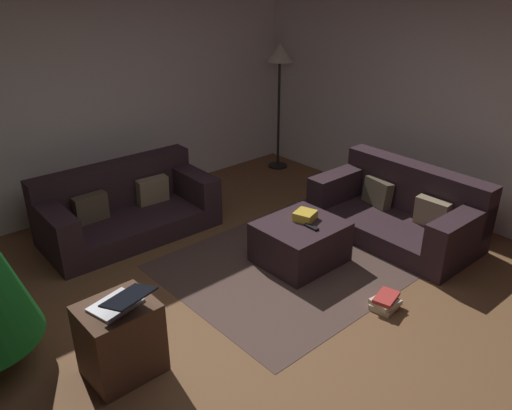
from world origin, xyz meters
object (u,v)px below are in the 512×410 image
(gift_box, at_px, (305,216))
(book_stack, at_px, (385,302))
(ottoman, at_px, (300,242))
(tv_remote, at_px, (311,227))
(laptop, at_px, (120,302))
(corner_lamp, at_px, (280,63))
(couch_right, at_px, (400,211))
(couch_left, at_px, (125,208))
(side_table, at_px, (120,339))

(gift_box, relative_size, book_stack, 0.70)
(ottoman, height_order, tv_remote, tv_remote)
(laptop, bearing_deg, book_stack, -20.82)
(corner_lamp, bearing_deg, ottoman, -129.26)
(couch_right, xyz_separation_m, corner_lamp, (0.47, 2.43, 1.24))
(couch_left, height_order, side_table, couch_left)
(book_stack, xyz_separation_m, corner_lamp, (1.74, 3.16, 1.46))
(side_table, bearing_deg, tv_remote, 2.30)
(laptop, relative_size, book_stack, 1.61)
(tv_remote, height_order, side_table, side_table)
(couch_left, distance_m, ottoman, 2.01)
(couch_right, height_order, laptop, couch_right)
(laptop, xyz_separation_m, corner_lamp, (3.80, 2.37, 0.88))
(couch_left, xyz_separation_m, corner_lamp, (2.71, 0.36, 1.24))
(couch_right, relative_size, book_stack, 6.20)
(ottoman, xyz_separation_m, laptop, (-2.09, -0.28, 0.43))
(side_table, bearing_deg, gift_box, 6.56)
(side_table, relative_size, corner_lamp, 0.33)
(corner_lamp, bearing_deg, tv_remote, -127.47)
(couch_left, relative_size, gift_box, 9.39)
(ottoman, relative_size, side_table, 1.37)
(side_table, distance_m, book_stack, 2.25)
(corner_lamp, bearing_deg, gift_box, -128.20)
(couch_left, bearing_deg, gift_box, 124.32)
(ottoman, bearing_deg, book_stack, -91.51)
(gift_box, xyz_separation_m, corner_lamp, (1.63, 2.07, 1.05))
(ottoman, relative_size, gift_box, 3.97)
(couch_left, xyz_separation_m, book_stack, (0.96, -2.80, -0.22))
(couch_left, relative_size, corner_lamp, 1.06)
(couch_left, xyz_separation_m, tv_remote, (0.99, -1.88, 0.15))
(corner_lamp, bearing_deg, book_stack, -118.91)
(couch_right, height_order, tv_remote, couch_right)
(ottoman, xyz_separation_m, book_stack, (-0.03, -1.06, -0.15))
(ottoman, bearing_deg, tv_remote, -88.71)
(side_table, xyz_separation_m, laptop, (0.01, -0.06, 0.35))
(couch_right, bearing_deg, corner_lamp, -9.86)
(couch_left, relative_size, laptop, 4.12)
(couch_right, relative_size, ottoman, 2.22)
(side_table, height_order, corner_lamp, corner_lamp)
(couch_right, relative_size, laptop, 3.86)
(tv_remote, distance_m, laptop, 2.10)
(tv_remote, height_order, book_stack, tv_remote)
(ottoman, distance_m, corner_lamp, 3.01)
(gift_box, relative_size, tv_remote, 1.26)
(side_table, xyz_separation_m, book_stack, (2.07, -0.84, -0.23))
(couch_left, bearing_deg, couch_right, 139.13)
(corner_lamp, bearing_deg, couch_right, -101.05)
(laptop, bearing_deg, tv_remote, 3.84)
(laptop, bearing_deg, couch_left, 61.54)
(tv_remote, xyz_separation_m, book_stack, (-0.03, -0.92, -0.37))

